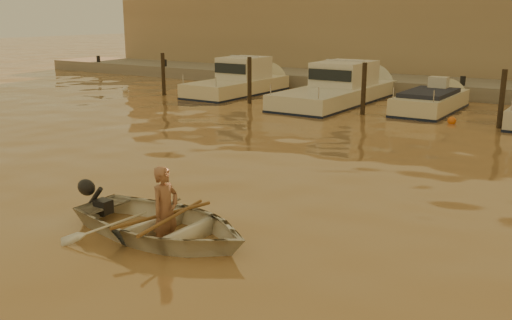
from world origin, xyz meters
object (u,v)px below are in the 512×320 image
Objects in this scene: person at (165,211)px; moored_boat_1 at (237,81)px; dinghy at (162,224)px; moored_boat_3 at (430,106)px; moored_boat_2 at (336,89)px; waterfront_building at (460,40)px.

person is 0.23× the size of moored_boat_1.
moored_boat_3 reaches higher than dinghy.
person reaches higher than dinghy.
person is 15.93m from moored_boat_3.
moored_boat_2 is 11.39m from waterfront_building.
moored_boat_3 is (-0.19, 15.92, -0.27)m from person.
dinghy is 2.22× the size of person.
person is 27.06m from waterfront_building.
moored_boat_1 reaches higher than person.
person is at bearing -85.84° from waterfront_building.
dinghy is at bearing -59.00° from moored_boat_1.
moored_boat_1 is 5.33m from moored_boat_2.
dinghy is 15.92m from moored_boat_3.
moored_boat_1 reaches higher than moored_boat_3.
moored_boat_1 is 0.80× the size of moored_boat_2.
person is 0.03× the size of waterfront_building.
moored_boat_2 is 0.19× the size of waterfront_building.
moored_boat_3 is (9.48, 0.00, -0.40)m from moored_boat_1.
dinghy is 0.64× the size of moored_boat_3.
waterfront_building is (-1.77, 11.00, 2.17)m from moored_boat_3.
moored_boat_1 is (-9.57, 15.92, 0.38)m from dinghy.
waterfront_building is (-1.96, 26.92, 1.91)m from person.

